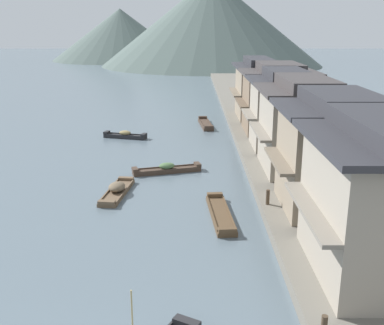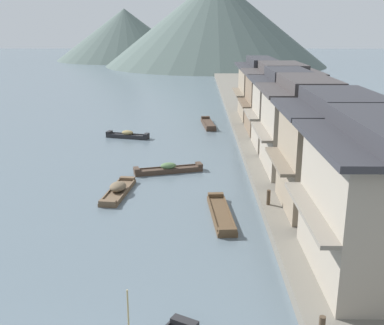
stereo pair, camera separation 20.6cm
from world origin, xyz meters
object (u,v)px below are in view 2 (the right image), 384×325
object	(u,v)px
house_waterfront_narrow	(285,109)
house_waterfront_tall	(305,126)
boat_moored_nearest	(118,190)
boat_moored_second	(168,169)
house_waterfront_nearest	(383,201)
boat_moored_third	(221,214)
house_waterfront_far	(280,98)
mooring_post_dock_mid	(268,197)
house_waterfront_end	(260,88)
boat_midriver_drifting	(208,124)
boat_moored_far	(128,135)
house_waterfront_second	(339,153)

from	to	relation	value
house_waterfront_narrow	house_waterfront_tall	bearing A→B (deg)	-88.24
boat_moored_nearest	house_waterfront_tall	xyz separation A→B (m)	(11.94, 3.38, 3.33)
boat_moored_second	house_waterfront_nearest	size ratio (longest dim) A/B	0.69
boat_moored_third	boat_moored_second	bearing A→B (deg)	112.78
house_waterfront_narrow	house_waterfront_far	size ratio (longest dim) A/B	0.87
boat_moored_nearest	mooring_post_dock_mid	world-z (taller)	mooring_post_dock_mid
house_waterfront_tall	house_waterfront_nearest	bearing A→B (deg)	-90.55
boat_moored_second	boat_moored_nearest	bearing A→B (deg)	-122.99
house_waterfront_nearest	house_waterfront_end	bearing A→B (deg)	90.69
mooring_post_dock_mid	house_waterfront_far	bearing A→B (deg)	78.74
boat_moored_second	house_waterfront_nearest	world-z (taller)	house_waterfront_nearest
boat_moored_third	house_waterfront_tall	xyz separation A→B (m)	(5.82, 6.89, 3.43)
house_waterfront_nearest	house_waterfront_far	world-z (taller)	same
boat_moored_third	house_waterfront_end	xyz separation A→B (m)	(5.30, 25.53, 3.43)
boat_moored_third	house_waterfront_narrow	size ratio (longest dim) A/B	0.87
house_waterfront_nearest	boat_moored_third	bearing A→B (deg)	129.90
boat_moored_second	house_waterfront_far	world-z (taller)	house_waterfront_far
boat_midriver_drifting	house_waterfront_end	size ratio (longest dim) A/B	0.73
boat_moored_second	boat_moored_far	size ratio (longest dim) A/B	1.19
boat_moored_far	house_waterfront_end	world-z (taller)	house_waterfront_end
boat_midriver_drifting	house_waterfront_nearest	distance (m)	31.15
boat_moored_nearest	house_waterfront_narrow	world-z (taller)	house_waterfront_narrow
boat_moored_far	house_waterfront_nearest	size ratio (longest dim) A/B	0.57
boat_midriver_drifting	house_waterfront_end	bearing A→B (deg)	19.47
boat_moored_nearest	boat_moored_third	bearing A→B (deg)	-29.83
boat_moored_nearest	boat_midriver_drifting	world-z (taller)	boat_moored_nearest
house_waterfront_far	mooring_post_dock_mid	xyz separation A→B (m)	(-3.64, -18.28, -2.59)
boat_midriver_drifting	house_waterfront_far	world-z (taller)	house_waterfront_far
boat_midriver_drifting	house_waterfront_second	xyz separation A→B (m)	(6.16, -23.64, 3.42)
boat_moored_third	house_waterfront_far	bearing A→B (deg)	71.58
boat_midriver_drifting	boat_moored_third	bearing A→B (deg)	-89.65
house_waterfront_tall	house_waterfront_end	distance (m)	18.64
house_waterfront_far	mooring_post_dock_mid	size ratio (longest dim) A/B	8.46
boat_moored_nearest	house_waterfront_tall	world-z (taller)	house_waterfront_tall
boat_moored_nearest	house_waterfront_far	bearing A→B (deg)	50.83
house_waterfront_second	house_waterfront_end	bearing A→B (deg)	91.61
boat_moored_second	boat_moored_far	bearing A→B (deg)	112.73
boat_moored_nearest	house_waterfront_narrow	bearing A→B (deg)	38.82
boat_moored_third	house_waterfront_end	distance (m)	26.30
house_waterfront_far	house_waterfront_end	bearing A→B (deg)	97.58
boat_moored_third	house_waterfront_tall	distance (m)	9.65
boat_moored_second	house_waterfront_tall	distance (m)	9.76
boat_moored_third	house_waterfront_nearest	world-z (taller)	house_waterfront_nearest
house_waterfront_end	boat_moored_third	bearing A→B (deg)	-101.72
boat_moored_nearest	boat_moored_second	size ratio (longest dim) A/B	0.97
boat_moored_nearest	house_waterfront_nearest	world-z (taller)	house_waterfront_nearest
house_waterfront_nearest	house_waterfront_far	bearing A→B (deg)	88.82
boat_moored_nearest	boat_moored_third	distance (m)	7.06
boat_moored_nearest	boat_midriver_drifting	size ratio (longest dim) A/B	0.88
house_waterfront_narrow	mooring_post_dock_mid	world-z (taller)	house_waterfront_narrow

